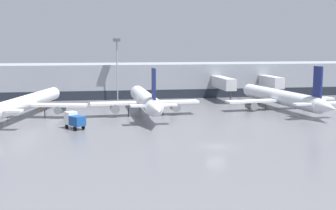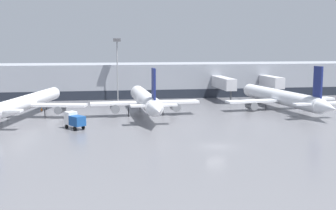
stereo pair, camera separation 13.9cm
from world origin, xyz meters
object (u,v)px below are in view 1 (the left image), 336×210
object	(u,v)px
parked_jet_4	(145,100)
traffic_cone_1	(41,109)
parked_jet_1	(27,102)
parked_jet_0	(281,97)
apron_light_mast_5	(117,51)
service_truck_2	(74,120)

from	to	relation	value
parked_jet_4	traffic_cone_1	xyz separation A→B (m)	(-21.52, 10.52, -2.86)
parked_jet_4	parked_jet_1	bearing A→B (deg)	84.32
parked_jet_0	traffic_cone_1	xyz separation A→B (m)	(-51.98, 6.95, -2.31)
traffic_cone_1	apron_light_mast_5	xyz separation A→B (m)	(17.07, 13.25, 12.32)
parked_jet_1	parked_jet_0	bearing A→B (deg)	-74.37
parked_jet_1	apron_light_mast_5	world-z (taller)	apron_light_mast_5
traffic_cone_1	apron_light_mast_5	distance (m)	24.88
parked_jet_1	service_truck_2	xyz separation A→B (m)	(9.72, -13.27, -1.41)
service_truck_2	parked_jet_1	bearing A→B (deg)	-0.13
parked_jet_4	service_truck_2	xyz separation A→B (m)	(-13.29, -11.66, -1.62)
parked_jet_1	traffic_cone_1	bearing A→B (deg)	4.02
parked_jet_1	parked_jet_4	bearing A→B (deg)	-80.46
parked_jet_0	parked_jet_4	world-z (taller)	parked_jet_0
apron_light_mast_5	parked_jet_0	bearing A→B (deg)	-30.07
parked_jet_0	parked_jet_1	size ratio (longest dim) A/B	1.06
parked_jet_0	parked_jet_4	bearing A→B (deg)	90.66
parked_jet_0	traffic_cone_1	bearing A→B (deg)	76.37
parked_jet_0	traffic_cone_1	size ratio (longest dim) A/B	57.78
parked_jet_4	traffic_cone_1	distance (m)	24.12
parked_jet_4	service_truck_2	world-z (taller)	parked_jet_4
service_truck_2	parked_jet_4	bearing A→B (deg)	-85.09
parked_jet_4	apron_light_mast_5	world-z (taller)	apron_light_mast_5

